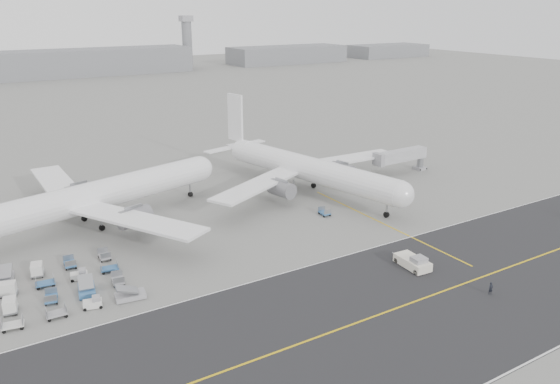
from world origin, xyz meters
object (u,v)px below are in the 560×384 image
airliner_a (91,197)px  jet_bridge (401,157)px  control_tower (187,41)px  pushback_tug (413,262)px  airliner_b (305,168)px  ground_crew_a (491,288)px

airliner_a → jet_bridge: airliner_a is taller
control_tower → jet_bridge: bearing=-100.9°
control_tower → pushback_tug: control_tower is taller
jet_bridge → pushback_tug: bearing=-132.1°
airliner_b → control_tower: bearing=60.5°
airliner_a → ground_crew_a: bearing=-158.4°
ground_crew_a → control_tower: bearing=87.5°
airliner_a → ground_crew_a: (39.31, -52.48, -4.39)m
control_tower → ground_crew_a: size_ratio=17.54×
airliner_b → ground_crew_a: bearing=-105.8°
airliner_a → ground_crew_a: size_ratio=29.12×
control_tower → ground_crew_a: control_tower is taller
pushback_tug → ground_crew_a: bearing=-70.8°
pushback_tug → jet_bridge: size_ratio=0.50×
airliner_b → ground_crew_a: 48.86m
control_tower → airliner_b: control_tower is taller
airliner_b → jet_bridge: 26.04m
airliner_a → pushback_tug: size_ratio=6.90×
airliner_b → ground_crew_a: size_ratio=28.54×
control_tower → jet_bridge: size_ratio=2.07×
airliner_a → pushback_tug: airliner_a is taller
airliner_b → ground_crew_a: (-2.65, -48.61, -4.24)m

